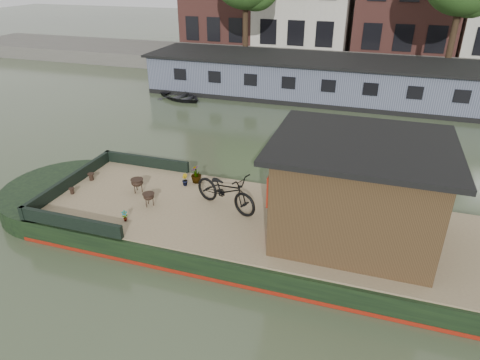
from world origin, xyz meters
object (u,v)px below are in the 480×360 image
(brazier_rear, at_px, (138,186))
(cabin, at_px, (357,189))
(brazier_front, at_px, (149,199))
(bicycle, at_px, (226,190))
(dinghy, at_px, (181,94))

(brazier_rear, bearing_deg, cabin, -2.73)
(cabin, distance_m, brazier_front, 5.46)
(cabin, bearing_deg, brazier_front, -176.69)
(bicycle, relative_size, brazier_front, 5.36)
(brazier_front, height_order, dinghy, brazier_front)
(bicycle, bearing_deg, brazier_front, 126.75)
(brazier_rear, bearing_deg, bicycle, -0.97)
(dinghy, bearing_deg, brazier_rear, -136.44)
(cabin, distance_m, brazier_rear, 6.14)
(cabin, bearing_deg, dinghy, 131.08)
(brazier_rear, bearing_deg, brazier_front, -40.62)
(cabin, relative_size, brazier_rear, 9.73)
(cabin, xyz_separation_m, brazier_rear, (-6.05, 0.29, -1.02))
(cabin, relative_size, dinghy, 1.48)
(cabin, xyz_separation_m, brazier_front, (-5.35, -0.31, -1.04))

